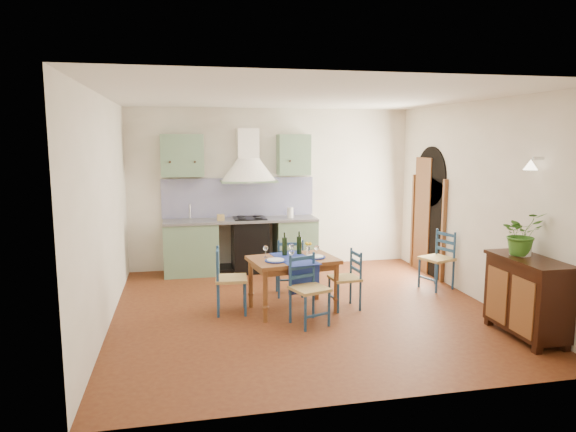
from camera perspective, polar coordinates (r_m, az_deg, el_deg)
The scene contains 13 objects.
floor at distance 7.02m, azimuth 1.90°, elevation -10.33°, with size 5.00×5.00×0.00m, color #4B1F10.
back_wall at distance 8.89m, azimuth -4.50°, elevation 0.64°, with size 5.00×0.96×2.80m.
right_wall at distance 7.92m, azimuth 19.28°, elevation 1.30°, with size 0.26×5.00×2.80m.
left_wall at distance 6.57m, azimuth -19.72°, elevation 0.43°, with size 0.04×5.00×2.80m, color silver.
ceiling at distance 6.66m, azimuth 2.03°, elevation 13.15°, with size 5.00×5.00×0.01m, color silver.
dining_table at distance 6.82m, azimuth 0.60°, elevation -5.37°, with size 1.22×0.95×1.03m.
chair_near at distance 6.37m, azimuth 2.27°, elevation -8.11°, with size 0.51×0.51×0.86m.
chair_far at distance 7.51m, azimuth 0.18°, elevation -5.56°, with size 0.43×0.43×0.85m.
chair_left at distance 6.81m, azimuth -6.58°, elevation -7.02°, with size 0.44×0.44×0.87m.
chair_right at distance 7.00m, azimuth 6.54°, elevation -6.92°, with size 0.40×0.40×0.79m.
chair_spare at distance 8.19m, azimuth 16.35°, elevation -4.60°, with size 0.52×0.52×0.88m.
sideboard at distance 6.54m, azimuth 25.02°, elevation -7.90°, with size 0.50×1.05×0.94m.
potted_plant at distance 6.52m, azimuth 24.52°, elevation -1.78°, with size 0.46×0.40×0.51m, color #33691E.
Camera 1 is at (-1.58, -6.45, 2.27)m, focal length 32.00 mm.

